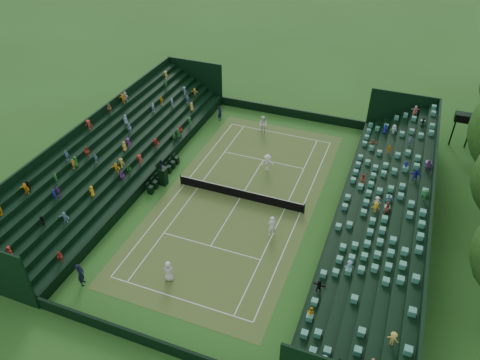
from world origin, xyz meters
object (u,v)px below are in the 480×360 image
at_px(tennis_net, 240,194).
at_px(player_far_east, 267,162).
at_px(player_near_west, 169,271).
at_px(umpire_chair, 163,174).
at_px(player_near_east, 272,226).
at_px(player_far_west, 263,125).

height_order(tennis_net, player_far_east, player_far_east).
bearing_deg(player_far_east, player_near_west, -125.43).
xyz_separation_m(umpire_chair, player_near_west, (5.89, -9.99, -0.27)).
distance_m(player_near_east, player_far_east, 9.02).
bearing_deg(tennis_net, player_far_west, 98.67).
xyz_separation_m(player_near_west, player_far_east, (2.26, 15.53, -0.01)).
distance_m(player_near_west, player_far_west, 21.98).
bearing_deg(player_far_west, umpire_chair, -96.53).
relative_size(umpire_chair, player_far_east, 1.55).
xyz_separation_m(tennis_net, player_near_west, (-1.40, -10.55, 0.33)).
bearing_deg(tennis_net, player_far_east, 80.16).
bearing_deg(umpire_chair, player_far_east, 34.18).
height_order(tennis_net, player_near_east, player_near_east).
distance_m(umpire_chair, player_far_east, 9.86).
height_order(umpire_chair, player_far_east, umpire_chair).
distance_m(umpire_chair, player_near_west, 11.60).
xyz_separation_m(player_near_east, player_far_east, (-3.16, 8.45, -0.10)).
bearing_deg(player_far_east, player_far_west, 84.88).
relative_size(player_near_west, player_far_east, 1.01).
height_order(player_near_west, player_near_east, player_near_east).
distance_m(umpire_chair, player_near_east, 11.68).
height_order(player_near_east, player_far_east, player_near_east).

